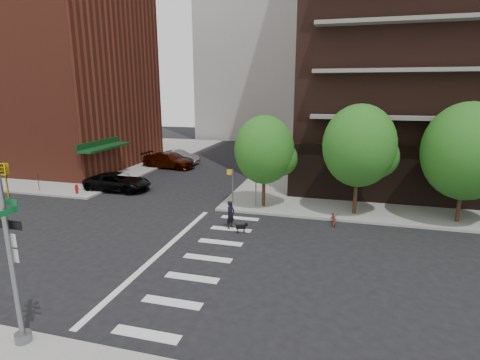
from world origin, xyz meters
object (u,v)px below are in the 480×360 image
parked_car_maroon (169,160)px  dog_walker (231,215)px  parked_car_black (118,182)px  parked_car_silver (178,157)px  fire_hydrant (77,188)px  traffic_signal (13,268)px  scooter (334,218)px

parked_car_maroon → dog_walker: dog_walker is taller
parked_car_black → parked_car_silver: (0.00, 11.61, 0.03)m
fire_hydrant → parked_car_black: 3.09m
traffic_signal → scooter: bearing=56.6°
traffic_signal → parked_car_black: bearing=114.0°
traffic_signal → parked_car_maroon: (-7.73, 26.64, -1.90)m
parked_car_maroon → parked_car_silver: size_ratio=1.19×
parked_car_maroon → scooter: 21.16m
scooter → dog_walker: bearing=-165.3°
parked_car_silver → dog_walker: size_ratio=2.79×
fire_hydrant → scooter: bearing=-3.9°
scooter → dog_walker: dog_walker is taller
traffic_signal → fire_hydrant: (-10.03, 15.29, -2.15)m
fire_hydrant → parked_car_black: parked_car_black is taller
parked_car_black → scooter: size_ratio=3.47×
parked_car_silver → scooter: parked_car_silver is taller
traffic_signal → parked_car_maroon: traffic_signal is taller
traffic_signal → scooter: traffic_signal is taller
parked_car_maroon → dog_walker: bearing=-138.4°
traffic_signal → parked_car_maroon: 27.80m
fire_hydrant → parked_car_silver: 13.85m
dog_walker → parked_car_black: bearing=86.1°
parked_car_maroon → scooter: (16.96, -12.64, -0.40)m
fire_hydrant → dog_walker: size_ratio=0.44×
dog_walker → traffic_signal: bearing=-173.1°
fire_hydrant → scooter: fire_hydrant is taller
fire_hydrant → traffic_signal: bearing=-56.7°
parked_car_black → parked_car_silver: bearing=-1.9°
parked_car_black → parked_car_silver: 11.61m
traffic_signal → parked_car_black: 19.09m
fire_hydrant → parked_car_black: bearing=41.7°
parked_car_maroon → scooter: bearing=-121.7°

